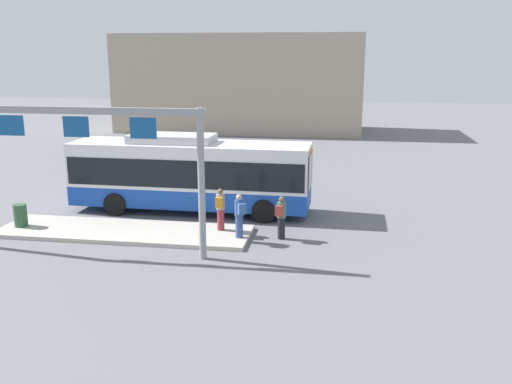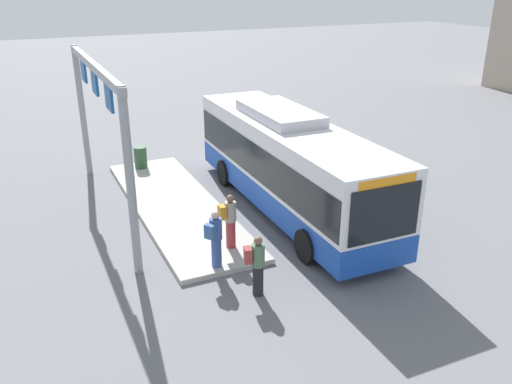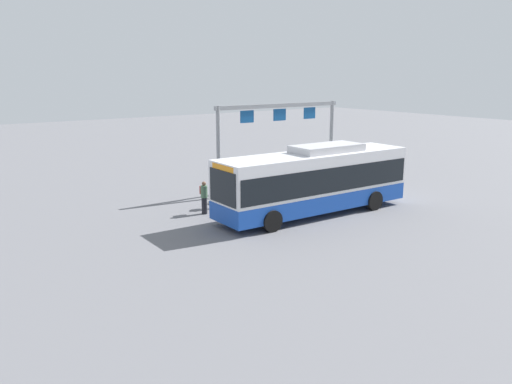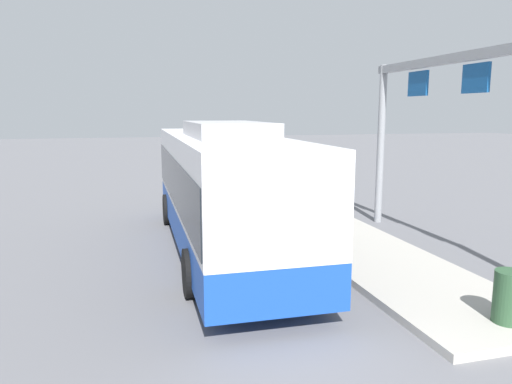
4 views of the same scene
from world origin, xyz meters
name	(u,v)px [view 1 (image 1 of 4)]	position (x,y,z in m)	size (l,w,h in m)	color
ground_plane	(192,211)	(0.00, 0.00, 0.00)	(120.00, 120.00, 0.00)	slate
platform_curb	(125,231)	(-1.76, -3.54, 0.08)	(10.00, 2.80, 0.16)	#B2ADA3
bus_main	(190,172)	(-0.01, 0.00, 1.81)	(10.67, 2.82, 3.46)	#1947AD
person_boarding	(281,217)	(4.43, -3.27, 0.89)	(0.43, 0.58, 1.67)	black
person_waiting_near	(239,215)	(2.92, -3.81, 1.05)	(0.55, 0.60, 1.67)	#334C8C
person_waiting_mid	(220,208)	(2.02, -3.03, 1.05)	(0.34, 0.52, 1.67)	maroon
platform_sign_gantry	(78,149)	(-2.34, -5.77, 3.74)	(9.07, 0.24, 5.20)	gray
station_building	(241,83)	(-2.72, 27.38, 4.28)	(21.79, 8.00, 8.57)	tan
trash_bin	(20,215)	(-6.03, -3.76, 0.61)	(0.52, 0.52, 0.90)	#2D5133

